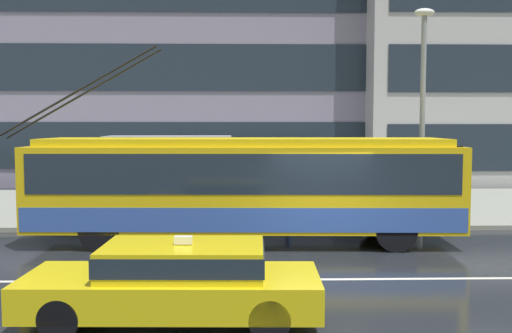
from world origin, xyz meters
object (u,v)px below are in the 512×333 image
taxi_oncoming_near (176,279)px  street_lamp (423,97)px  bus_shelter (170,158)px  pedestrian_approaching_curb (288,169)px  pedestrian_at_shelter (234,166)px  trolleybus (245,185)px

taxi_oncoming_near → street_lamp: bearing=52.0°
bus_shelter → taxi_oncoming_near: bearing=-82.5°
bus_shelter → street_lamp: bearing=-10.8°
bus_shelter → pedestrian_approaching_curb: size_ratio=2.09×
pedestrian_at_shelter → pedestrian_approaching_curb: (1.80, -0.57, -0.06)m
bus_shelter → street_lamp: (7.79, -1.48, 1.89)m
trolleybus → taxi_oncoming_near: size_ratio=2.57×
trolleybus → bus_shelter: 4.28m
trolleybus → street_lamp: 6.23m
pedestrian_at_shelter → pedestrian_approaching_curb: pedestrian_at_shelter is taller
trolleybus → pedestrian_at_shelter: bearing=94.3°
taxi_oncoming_near → bus_shelter: bearing=97.5°
trolleybus → street_lamp: (5.37, 2.01, 2.44)m
taxi_oncoming_near → pedestrian_approaching_curb: pedestrian_approaching_curb is taller
pedestrian_at_shelter → pedestrian_approaching_curb: bearing=-17.7°
taxi_oncoming_near → pedestrian_approaching_curb: bearing=75.7°
taxi_oncoming_near → bus_shelter: (-1.29, 9.80, 1.39)m
trolleybus → pedestrian_approaching_curb: bearing=69.1°
pedestrian_approaching_curb → taxi_oncoming_near: bearing=-104.3°
pedestrian_at_shelter → pedestrian_approaching_curb: 1.89m
trolleybus → street_lamp: size_ratio=1.88×
trolleybus → taxi_oncoming_near: bearing=-100.2°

